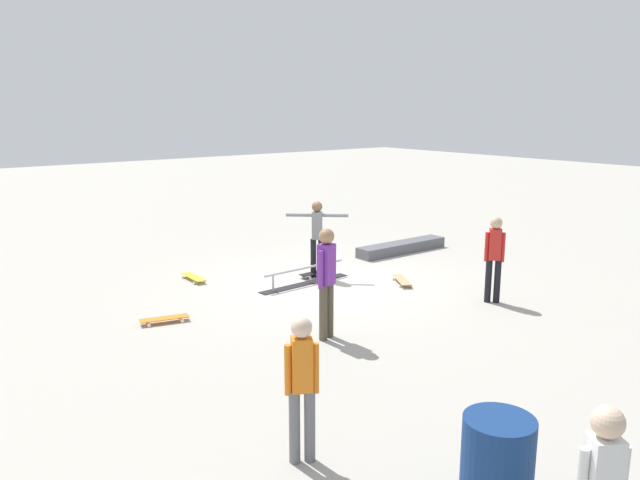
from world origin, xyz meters
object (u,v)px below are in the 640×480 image
(skate_ledge, at_px, (402,247))
(loose_skateboard_yellow, at_px, (193,277))
(trash_bin, at_px, (497,467))
(bystander_orange_shirt, at_px, (302,382))
(skater_main, at_px, (317,233))
(loose_skateboard_orange, at_px, (165,319))
(loose_skateboard_natural, at_px, (402,280))
(bystander_red_shirt, at_px, (494,254))
(skateboard_main, at_px, (316,273))
(grind_rail, at_px, (305,277))
(bystander_purple_shirt, at_px, (326,277))

(skate_ledge, distance_m, loose_skateboard_yellow, 5.29)
(loose_skateboard_yellow, xyz_separation_m, trash_bin, (1.34, 8.54, 0.39))
(bystander_orange_shirt, distance_m, loose_skateboard_yellow, 7.21)
(loose_skateboard_yellow, bearing_deg, skater_main, -119.41)
(loose_skateboard_orange, height_order, loose_skateboard_natural, same)
(bystander_red_shirt, xyz_separation_m, trash_bin, (5.03, 3.85, -0.44))
(bystander_red_shirt, height_order, bystander_orange_shirt, bystander_red_shirt)
(loose_skateboard_yellow, bearing_deg, loose_skateboard_natural, -129.26)
(skateboard_main, xyz_separation_m, trash_bin, (3.56, 7.27, 0.39))
(skater_main, relative_size, loose_skateboard_yellow, 2.00)
(grind_rail, relative_size, trash_bin, 2.36)
(bystander_purple_shirt, relative_size, loose_skateboard_orange, 2.12)
(loose_skateboard_orange, distance_m, trash_bin, 6.50)
(skate_ledge, distance_m, bystander_purple_shirt, 6.20)
(loose_skateboard_orange, bearing_deg, bystander_orange_shirt, -83.11)
(trash_bin, bearing_deg, bystander_purple_shirt, -109.06)
(skater_main, relative_size, bystander_orange_shirt, 1.04)
(skate_ledge, bearing_deg, loose_skateboard_orange, 10.28)
(grind_rail, distance_m, bystander_red_shirt, 3.75)
(skateboard_main, xyz_separation_m, loose_skateboard_orange, (3.78, 0.78, 0.00))
(grind_rail, relative_size, bystander_purple_shirt, 1.24)
(loose_skateboard_orange, height_order, trash_bin, trash_bin)
(skate_ledge, relative_size, loose_skateboard_yellow, 3.23)
(skate_ledge, xyz_separation_m, loose_skateboard_natural, (1.97, 1.98, -0.05))
(loose_skateboard_yellow, bearing_deg, bystander_red_shirt, -140.28)
(bystander_orange_shirt, relative_size, loose_skateboard_natural, 1.95)
(grind_rail, relative_size, loose_skateboard_yellow, 2.70)
(skater_main, bearing_deg, loose_skateboard_orange, 52.18)
(skater_main, bearing_deg, skateboard_main, -62.19)
(bystander_red_shirt, bearing_deg, bystander_purple_shirt, -138.86)
(loose_skateboard_natural, bearing_deg, skateboard_main, -115.82)
(bystander_red_shirt, relative_size, trash_bin, 1.74)
(bystander_orange_shirt, xyz_separation_m, loose_skateboard_yellow, (-2.19, -6.82, -0.80))
(bystander_red_shirt, bearing_deg, loose_skateboard_yellow, 176.27)
(grind_rail, bearing_deg, bystander_purple_shirt, 56.80)
(skateboard_main, distance_m, bystander_red_shirt, 3.81)
(loose_skateboard_orange, relative_size, loose_skateboard_natural, 1.04)
(grind_rail, bearing_deg, loose_skateboard_yellow, -47.09)
(bystander_purple_shirt, relative_size, bystander_red_shirt, 1.09)
(loose_skateboard_orange, bearing_deg, loose_skateboard_yellow, 67.33)
(skateboard_main, relative_size, bystander_purple_shirt, 0.46)
(loose_skateboard_yellow, bearing_deg, trash_bin, 172.64)
(bystander_purple_shirt, distance_m, loose_skateboard_yellow, 4.36)
(loose_skateboard_yellow, bearing_deg, skate_ledge, -97.44)
(bystander_purple_shirt, distance_m, trash_bin, 4.56)
(skater_main, xyz_separation_m, bystander_purple_shirt, (2.07, 2.93, 0.05))
(loose_skateboard_natural, bearing_deg, bystander_purple_shirt, -34.68)
(loose_skateboard_natural, bearing_deg, skate_ledge, 165.42)
(loose_skateboard_yellow, height_order, trash_bin, trash_bin)
(bystander_red_shirt, height_order, trash_bin, bystander_red_shirt)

